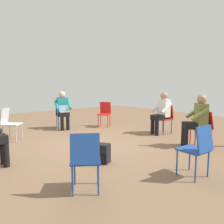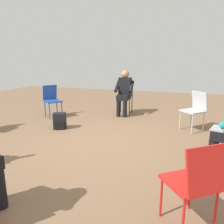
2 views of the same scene
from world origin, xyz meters
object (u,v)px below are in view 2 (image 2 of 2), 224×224
object	(u,v)px
person_in_black	(124,90)
backpack_near_laptop_user	(60,122)
chair_southeast	(195,108)
chair_northeast	(52,99)
chair_southwest	(195,181)
chair_east	(126,96)

from	to	relation	value
person_in_black	backpack_near_laptop_user	size ratio (longest dim) A/B	3.44
chair_southeast	backpack_near_laptop_user	distance (m)	2.99
chair_northeast	backpack_near_laptop_user	xyz separation A→B (m)	(-0.87, -0.77, -0.34)
chair_southeast	backpack_near_laptop_user	size ratio (longest dim) A/B	2.36
person_in_black	chair_southeast	bearing A→B (deg)	153.45
chair_southwest	chair_northeast	bearing A→B (deg)	100.68
chair_southeast	chair_southwest	distance (m)	3.10
chair_southwest	person_in_black	xyz separation A→B (m)	(3.95, 1.73, 0.20)
chair_southeast	chair_southwest	bearing A→B (deg)	131.15
chair_southwest	chair_east	distance (m)	4.47
chair_northeast	chair_southwest	bearing A→B (deg)	83.95
chair_northeast	chair_east	xyz separation A→B (m)	(1.00, -1.78, 0.00)
chair_southeast	backpack_near_laptop_user	world-z (taller)	chair_southeast
chair_northeast	backpack_near_laptop_user	size ratio (longest dim) A/B	2.36
chair_southwest	chair_east	size ratio (longest dim) A/B	1.00
chair_southeast	person_in_black	world-z (taller)	person_in_black
chair_southwest	backpack_near_laptop_user	bearing A→B (deg)	103.00
chair_northeast	chair_east	distance (m)	2.04
chair_southwest	person_in_black	distance (m)	4.32
chair_southeast	person_in_black	size ratio (longest dim) A/B	0.69
chair_northeast	backpack_near_laptop_user	distance (m)	1.21
chair_southwest	chair_east	xyz separation A→B (m)	(4.12, 1.73, 0.00)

